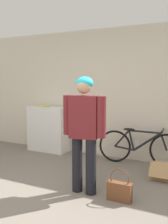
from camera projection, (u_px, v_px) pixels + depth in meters
ground_plane at (24, 217)px, 3.02m from camera, size 14.00×14.00×0.00m
wall_back at (112, 94)px, 5.30m from camera, size 8.00×0.07×2.60m
side_shelf at (48, 129)px, 5.83m from camera, size 0.90×0.37×0.99m
person at (84, 126)px, 3.58m from camera, size 0.64×0.26×1.62m
bicycle at (140, 147)px, 4.87m from camera, size 1.56×0.46×0.69m
banana at (44, 106)px, 5.79m from camera, size 0.36×0.09×0.04m
handbag at (119, 190)px, 3.40m from camera, size 0.32×0.10×0.43m
cardboard_box at (167, 172)px, 4.24m from camera, size 0.48×0.54×0.28m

